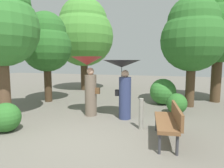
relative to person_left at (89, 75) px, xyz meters
The scene contains 12 objects.
ground_plane 2.55m from the person_left, 72.14° to the right, with size 40.00×40.00×0.00m, color #6B665B.
person_left is the anchor object (origin of this frame).
person_right 1.19m from the person_left, ahead, with size 1.19×1.19×1.87m.
park_bench 3.15m from the person_left, 29.16° to the right, with size 0.67×1.55×0.83m.
tree_near_left 6.27m from the person_left, 116.66° to the left, with size 3.64×3.64×5.64m.
tree_near_right 4.37m from the person_left, 34.97° to the left, with size 2.45×2.45×4.33m.
tree_mid_right 6.20m from the person_left, 39.03° to the left, with size 2.90×2.90×5.21m.
tree_far_back 3.33m from the person_left, 150.43° to the left, with size 2.17×2.17×3.97m.
bush_path_left 3.21m from the person_left, 20.87° to the left, with size 0.72×0.72×0.72m, color #2D6B28.
bush_path_right 2.72m from the person_left, 124.63° to the right, with size 0.77×0.77×0.77m, color #2D6B28.
bush_behind_bench 3.47m from the person_left, 46.71° to the left, with size 1.09×1.09×1.09m, color #387F33.
path_marker_post 2.29m from the person_left, 24.38° to the right, with size 0.12×0.12×0.85m, color gray.
Camera 1 is at (2.02, -3.98, 1.87)m, focal length 31.58 mm.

